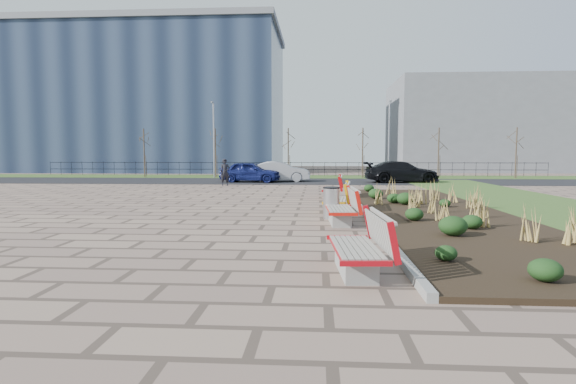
# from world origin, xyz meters

# --- Properties ---
(ground) EXTENTS (120.00, 120.00, 0.00)m
(ground) POSITION_xyz_m (0.00, 0.00, 0.00)
(ground) COLOR #846C5B
(ground) RESTS_ON ground
(planting_bed) EXTENTS (4.50, 18.00, 0.10)m
(planting_bed) POSITION_xyz_m (6.25, 5.00, 0.05)
(planting_bed) COLOR black
(planting_bed) RESTS_ON ground
(planting_curb) EXTENTS (0.16, 18.00, 0.15)m
(planting_curb) POSITION_xyz_m (3.92, 5.00, 0.07)
(planting_curb) COLOR gray
(planting_curb) RESTS_ON ground
(grass_verge_far) EXTENTS (80.00, 5.00, 0.04)m
(grass_verge_far) POSITION_xyz_m (0.00, 28.00, 0.02)
(grass_verge_far) COLOR #33511E
(grass_verge_far) RESTS_ON ground
(road) EXTENTS (80.00, 7.00, 0.02)m
(road) POSITION_xyz_m (0.00, 22.00, 0.01)
(road) COLOR black
(road) RESTS_ON ground
(bench_a) EXTENTS (1.05, 2.16, 1.00)m
(bench_a) POSITION_xyz_m (3.00, -2.48, 0.50)
(bench_a) COLOR red
(bench_a) RESTS_ON ground
(bench_b) EXTENTS (0.99, 2.14, 1.00)m
(bench_b) POSITION_xyz_m (3.00, 2.82, 0.50)
(bench_b) COLOR red
(bench_b) RESTS_ON ground
(bench_c) EXTENTS (1.09, 2.18, 1.00)m
(bench_c) POSITION_xyz_m (3.00, 5.44, 0.50)
(bench_c) COLOR #FFB30D
(bench_c) RESTS_ON ground
(bench_d) EXTENTS (1.04, 2.15, 1.00)m
(bench_d) POSITION_xyz_m (3.00, 10.11, 0.50)
(bench_d) COLOR #B20B0E
(bench_d) RESTS_ON ground
(litter_bin) EXTENTS (0.50, 0.50, 0.97)m
(litter_bin) POSITION_xyz_m (2.80, 3.88, 0.48)
(litter_bin) COLOR #B2B2B7
(litter_bin) RESTS_ON ground
(pedestrian) EXTENTS (0.70, 0.57, 1.68)m
(pedestrian) POSITION_xyz_m (-3.37, 17.53, 0.84)
(pedestrian) COLOR black
(pedestrian) RESTS_ON ground
(car_blue) EXTENTS (4.32, 2.10, 1.42)m
(car_blue) POSITION_xyz_m (-2.27, 20.78, 0.73)
(car_blue) COLOR navy
(car_blue) RESTS_ON road
(car_silver) EXTENTS (4.36, 1.67, 1.42)m
(car_silver) POSITION_xyz_m (-0.30, 21.62, 0.73)
(car_silver) COLOR #96989D
(car_silver) RESTS_ON road
(car_black) EXTENTS (5.17, 2.49, 1.45)m
(car_black) POSITION_xyz_m (8.14, 21.11, 0.75)
(car_black) COLOR black
(car_black) RESTS_ON road
(tree_a) EXTENTS (1.40, 1.40, 4.00)m
(tree_a) POSITION_xyz_m (-12.00, 26.50, 2.04)
(tree_a) COLOR #4C3D2D
(tree_a) RESTS_ON grass_verge_far
(tree_b) EXTENTS (1.40, 1.40, 4.00)m
(tree_b) POSITION_xyz_m (-6.00, 26.50, 2.04)
(tree_b) COLOR #4C3D2D
(tree_b) RESTS_ON grass_verge_far
(tree_c) EXTENTS (1.40, 1.40, 4.00)m
(tree_c) POSITION_xyz_m (0.00, 26.50, 2.04)
(tree_c) COLOR #4C3D2D
(tree_c) RESTS_ON grass_verge_far
(tree_d) EXTENTS (1.40, 1.40, 4.00)m
(tree_d) POSITION_xyz_m (6.00, 26.50, 2.04)
(tree_d) COLOR #4C3D2D
(tree_d) RESTS_ON grass_verge_far
(tree_e) EXTENTS (1.40, 1.40, 4.00)m
(tree_e) POSITION_xyz_m (12.00, 26.50, 2.04)
(tree_e) COLOR #4C3D2D
(tree_e) RESTS_ON grass_verge_far
(tree_f) EXTENTS (1.40, 1.40, 4.00)m
(tree_f) POSITION_xyz_m (18.00, 26.50, 2.04)
(tree_f) COLOR #4C3D2D
(tree_f) RESTS_ON grass_verge_far
(lamp_west) EXTENTS (0.24, 0.60, 6.00)m
(lamp_west) POSITION_xyz_m (-6.00, 26.00, 3.04)
(lamp_west) COLOR gray
(lamp_west) RESTS_ON grass_verge_far
(lamp_east) EXTENTS (0.24, 0.60, 6.00)m
(lamp_east) POSITION_xyz_m (8.00, 26.00, 3.04)
(lamp_east) COLOR gray
(lamp_east) RESTS_ON grass_verge_far
(railing_fence) EXTENTS (44.00, 0.10, 1.20)m
(railing_fence) POSITION_xyz_m (0.00, 29.50, 0.64)
(railing_fence) COLOR black
(railing_fence) RESTS_ON grass_verge_far
(building_glass) EXTENTS (40.00, 14.00, 15.00)m
(building_glass) POSITION_xyz_m (-22.00, 40.00, 7.50)
(building_glass) COLOR #192338
(building_glass) RESTS_ON ground
(building_grey) EXTENTS (18.00, 12.00, 10.00)m
(building_grey) POSITION_xyz_m (20.00, 42.00, 5.00)
(building_grey) COLOR slate
(building_grey) RESTS_ON ground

